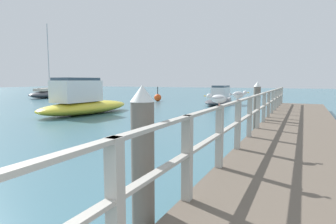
{
  "coord_description": "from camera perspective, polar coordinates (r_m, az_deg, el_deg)",
  "views": [
    {
      "loc": [
        0.1,
        0.56,
        2.0
      ],
      "look_at": [
        -4.04,
        9.27,
        0.93
      ],
      "focal_mm": 30.51,
      "sensor_mm": 36.0,
      "label": 1
    }
  ],
  "objects": [
    {
      "name": "seagull_foreground",
      "position": [
        5.05,
        10.0,
        2.7
      ],
      "size": [
        0.48,
        0.18,
        0.21
      ],
      "rotation": [
        0.0,
        0.0,
        1.56
      ],
      "color": "white",
      "rests_on": "pier_railing"
    },
    {
      "name": "dock_piling_far",
      "position": [
        12.22,
        17.3,
        1.26
      ],
      "size": [
        0.29,
        0.29,
        1.95
      ],
      "color": "#6B6056",
      "rests_on": "ground_plane"
    },
    {
      "name": "boat_3",
      "position": [
        17.71,
        -16.6,
        1.91
      ],
      "size": [
        2.94,
        6.86,
        2.16
      ],
      "rotation": [
        0.0,
        0.0,
        3.06
      ],
      "color": "gold",
      "rests_on": "ground_plane"
    },
    {
      "name": "boat_2",
      "position": [
        24.19,
        10.24,
        2.72
      ],
      "size": [
        1.87,
        4.99,
        1.58
      ],
      "rotation": [
        0.0,
        0.0,
        -0.03
      ],
      "color": "#4C4C51",
      "rests_on": "ground_plane"
    },
    {
      "name": "channel_buoy",
      "position": [
        27.63,
        -2.08,
        2.91
      ],
      "size": [
        0.7,
        0.7,
        1.4
      ],
      "color": "#E54C19",
      "rests_on": "ground_plane"
    },
    {
      "name": "pier_deck",
      "position": [
        10.61,
        24.58,
        -3.95
      ],
      "size": [
        2.62,
        22.04,
        0.43
      ],
      "primitive_type": "cube",
      "color": "brown",
      "rests_on": "ground_plane"
    },
    {
      "name": "pier_railing",
      "position": [
        10.58,
        18.12,
        1.22
      ],
      "size": [
        0.12,
        20.56,
        1.13
      ],
      "color": "#B2ADA3",
      "rests_on": "pier_deck"
    },
    {
      "name": "seagull_background",
      "position": [
        6.63,
        13.9,
        3.45
      ],
      "size": [
        0.39,
        0.35,
        0.21
      ],
      "rotation": [
        0.0,
        0.0,
        5.42
      ],
      "color": "white",
      "rests_on": "pier_railing"
    },
    {
      "name": "boat_1",
      "position": [
        36.28,
        -22.84,
        3.4
      ],
      "size": [
        3.85,
        6.98,
        8.53
      ],
      "rotation": [
        0.0,
        0.0,
        0.27
      ],
      "color": "#4C4C51",
      "rests_on": "ground_plane"
    },
    {
      "name": "dock_piling_near",
      "position": [
        3.51,
        -5.03,
        -10.49
      ],
      "size": [
        0.29,
        0.29,
        1.95
      ],
      "color": "#6B6056",
      "rests_on": "ground_plane"
    }
  ]
}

